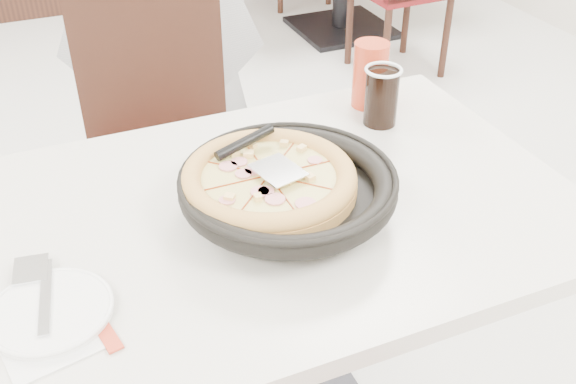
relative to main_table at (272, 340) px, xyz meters
name	(u,v)px	position (x,y,z in m)	size (l,w,h in m)	color
main_table	(272,340)	(0.00, 0.00, 0.00)	(1.20, 0.80, 0.75)	beige
chair_far	(169,172)	(-0.06, 0.62, 0.10)	(0.42, 0.42, 0.95)	black
trivet	(265,198)	(-0.01, 0.00, 0.39)	(0.11, 0.11, 0.04)	black
pizza_pan	(288,196)	(0.02, -0.04, 0.42)	(0.34, 0.34, 0.01)	black
pizza	(269,185)	(-0.01, -0.02, 0.44)	(0.33, 0.33, 0.02)	tan
pizza_server	(278,170)	(0.01, -0.02, 0.47)	(0.08, 0.10, 0.00)	silver
napkin	(49,337)	(-0.44, -0.19, 0.38)	(0.14, 0.14, 0.00)	white
side_plate	(51,312)	(-0.43, -0.14, 0.38)	(0.19, 0.19, 0.01)	white
fork	(45,296)	(-0.43, -0.11, 0.39)	(0.02, 0.18, 0.00)	silver
cola_glass	(381,98)	(0.36, 0.21, 0.44)	(0.08, 0.08, 0.13)	black
red_cup	(370,75)	(0.38, 0.30, 0.45)	(0.08, 0.08, 0.16)	#B6341B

